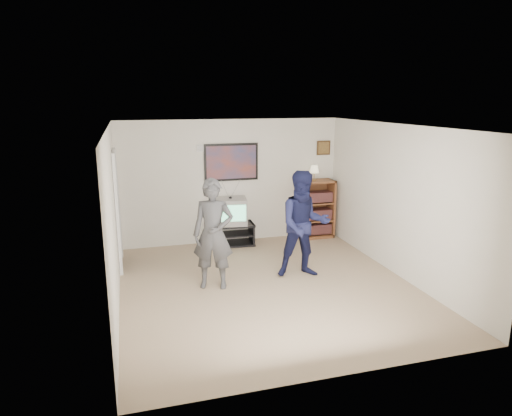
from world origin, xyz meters
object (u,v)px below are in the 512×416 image
media_stand (232,234)px  bookshelf (315,209)px  person_tall (213,234)px  person_short (304,225)px  crt_television (231,211)px

media_stand → bookshelf: (1.83, 0.05, 0.39)m
person_tall → person_short: bearing=20.3°
crt_television → bookshelf: bookshelf is taller
media_stand → crt_television: 0.48m
media_stand → person_short: size_ratio=0.51×
person_tall → person_short: person_short is taller
media_stand → bookshelf: 1.87m
person_short → bookshelf: bearing=70.7°
crt_television → bookshelf: bearing=10.0°
crt_television → person_tall: (-0.73, -1.99, 0.16)m
crt_television → person_short: person_short is taller
crt_television → bookshelf: size_ratio=0.50×
media_stand → person_tall: person_tall is taller
crt_television → bookshelf: (1.85, 0.05, -0.09)m
person_tall → person_short: size_ratio=0.97×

